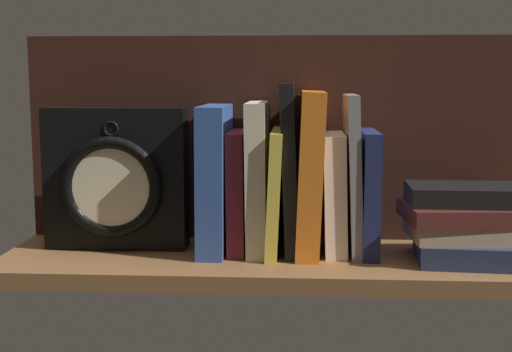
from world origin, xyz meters
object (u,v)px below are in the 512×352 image
object	(u,v)px
book_cream_twain	(258,177)
book_stack_side	(466,223)
book_black_skeptic	(290,168)
book_white_catcher	(334,193)
book_maroon_dawkins	(238,191)
framed_clock	(116,180)
book_blue_modern	(215,178)
book_yellow_seinlanguage	(275,191)
book_orange_pandolfini	(310,172)
book_navy_bierce	(368,192)
book_gray_chess	(353,174)

from	to	relation	value
book_cream_twain	book_stack_side	size ratio (longest dim) A/B	1.21
book_black_skeptic	book_white_catcher	distance (cm)	7.70
book_maroon_dawkins	framed_clock	size ratio (longest dim) A/B	0.84
book_blue_modern	book_yellow_seinlanguage	size ratio (longest dim) A/B	1.20
book_blue_modern	book_white_catcher	distance (cm)	18.28
book_maroon_dawkins	book_blue_modern	bearing A→B (deg)	180.00
book_black_skeptic	book_orange_pandolfini	distance (cm)	3.12
book_navy_bierce	book_black_skeptic	bearing A→B (deg)	180.00
book_black_skeptic	book_orange_pandolfini	bearing A→B (deg)	0.00
book_blue_modern	book_cream_twain	xyz separation A→B (cm)	(6.58, 0.00, 0.25)
book_cream_twain	book_stack_side	xyz separation A→B (cm)	(30.49, -3.82, -5.87)
framed_clock	book_navy_bierce	bearing A→B (deg)	-0.17
book_black_skeptic	book_orange_pandolfini	world-z (taller)	book_black_skeptic
book_maroon_dawkins	book_white_catcher	size ratio (longest dim) A/B	1.02
book_black_skeptic	book_gray_chess	size ratio (longest dim) A/B	1.07
book_navy_bierce	book_orange_pandolfini	bearing A→B (deg)	180.00
book_yellow_seinlanguage	book_gray_chess	distance (cm)	11.99
book_cream_twain	book_white_catcher	xyz separation A→B (cm)	(11.58, -0.00, -2.34)
book_black_skeptic	framed_clock	xyz separation A→B (cm)	(-26.86, 0.11, -2.03)
book_gray_chess	book_navy_bierce	distance (cm)	3.60
book_blue_modern	book_white_catcher	size ratio (longest dim) A/B	1.23
book_blue_modern	book_cream_twain	distance (cm)	6.59
book_orange_pandolfini	book_white_catcher	size ratio (longest dim) A/B	1.35
book_cream_twain	book_black_skeptic	world-z (taller)	book_black_skeptic
book_white_catcher	book_navy_bierce	size ratio (longest dim) A/B	0.98
book_white_catcher	book_stack_side	distance (cm)	19.62
book_orange_pandolfini	book_stack_side	distance (cm)	23.85
book_maroon_dawkins	book_orange_pandolfini	bearing A→B (deg)	0.00
book_stack_side	book_blue_modern	bearing A→B (deg)	174.11
book_yellow_seinlanguage	book_cream_twain	bearing A→B (deg)	180.00
book_black_skeptic	book_gray_chess	world-z (taller)	book_black_skeptic
book_gray_chess	book_stack_side	world-z (taller)	book_gray_chess
book_black_skeptic	book_navy_bierce	distance (cm)	12.38
book_black_skeptic	book_stack_side	xyz separation A→B (cm)	(25.63, -3.82, -7.30)
book_cream_twain	book_white_catcher	distance (cm)	11.81
book_blue_modern	book_white_catcher	bearing A→B (deg)	-0.00
book_orange_pandolfini	book_gray_chess	size ratio (longest dim) A/B	1.02
book_maroon_dawkins	book_cream_twain	world-z (taller)	book_cream_twain
framed_clock	book_stack_side	bearing A→B (deg)	-4.29
book_white_catcher	book_navy_bierce	bearing A→B (deg)	0.00
book_white_catcher	framed_clock	size ratio (longest dim) A/B	0.83
framed_clock	book_white_catcher	bearing A→B (deg)	-0.19
book_black_skeptic	book_blue_modern	bearing A→B (deg)	180.00
book_blue_modern	book_white_catcher	xyz separation A→B (cm)	(18.16, -0.00, -2.08)
book_orange_pandolfini	framed_clock	size ratio (longest dim) A/B	1.11
book_blue_modern	book_yellow_seinlanguage	bearing A→B (deg)	0.00
book_cream_twain	book_black_skeptic	bearing A→B (deg)	0.00
book_blue_modern	book_maroon_dawkins	xyz separation A→B (cm)	(3.54, 0.00, -1.95)
book_gray_chess	book_stack_side	xyz separation A→B (cm)	(16.14, -3.82, -6.46)
book_cream_twain	book_navy_bierce	size ratio (longest dim) A/B	1.23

